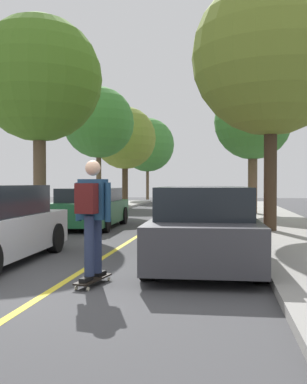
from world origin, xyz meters
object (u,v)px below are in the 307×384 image
street_tree_left_near (99,123)px  street_tree_left_far (125,138)px  street_tree_left_nearest (39,79)px  street_tree_right_near (253,122)px  parked_car_right_nearest (204,226)px  parked_car_left_near (90,208)px  skateboarder (92,211)px  street_tree_right_nearest (271,57)px  parked_car_right_near (212,209)px  skateboard (93,279)px  street_tree_left_farthest (148,145)px

street_tree_left_near → street_tree_left_far: street_tree_left_far is taller
street_tree_left_nearest → street_tree_right_near: 10.01m
parked_car_right_nearest → parked_car_left_near: bearing=124.0°
street_tree_left_nearest → street_tree_left_near: size_ratio=1.13×
parked_car_left_near → skateboarder: bearing=-72.8°
street_tree_right_nearest → skateboarder: (-3.31, -6.95, -4.11)m
parked_car_right_near → street_tree_right_nearest: size_ratio=0.63×
street_tree_right_near → skateboard: size_ratio=6.96×
street_tree_right_near → skateboarder: bearing=-102.8°
skateboard → street_tree_right_nearest: bearing=64.5°
street_tree_left_nearest → skateboarder: (4.29, -8.03, -3.96)m
skateboarder → parked_car_right_nearest: bearing=53.4°
street_tree_left_near → street_tree_left_far: (0.00, 6.13, -0.17)m
street_tree_left_nearest → street_tree_right_near: size_ratio=1.18×
street_tree_left_far → skateboarder: bearing=-78.7°
parked_car_right_nearest → street_tree_left_near: (-5.87, 13.24, 3.88)m
street_tree_right_nearest → skateboard: street_tree_right_nearest is taller
street_tree_left_far → street_tree_right_nearest: 16.42m
skateboarder → street_tree_left_far: bearing=101.3°
street_tree_right_near → parked_car_right_near: bearing=-105.4°
street_tree_right_nearest → skateboard: size_ratio=8.54×
street_tree_left_near → street_tree_right_near: 7.64m
parked_car_right_nearest → street_tree_right_near: 13.03m
parked_car_left_near → street_tree_left_far: (-1.73, 13.22, 3.74)m
street_tree_left_nearest → parked_car_right_near: bearing=2.0°
skateboard → skateboarder: (-0.01, -0.03, 1.02)m
street_tree_left_far → street_tree_right_near: size_ratio=1.04×
street_tree_right_near → street_tree_left_near: bearing=173.6°
parked_car_right_nearest → skateboard: (-1.57, -2.10, -0.62)m
parked_car_right_near → street_tree_left_far: size_ratio=0.74×
street_tree_left_nearest → street_tree_left_farthest: street_tree_left_nearest is taller
street_tree_left_nearest → skateboarder: size_ratio=4.03×
parked_car_left_near → street_tree_left_near: street_tree_left_near is taller
parked_car_right_nearest → street_tree_left_near: size_ratio=0.76×
street_tree_left_far → street_tree_right_nearest: bearing=-62.4°
street_tree_left_farthest → street_tree_right_nearest: size_ratio=0.92×
parked_car_left_near → street_tree_left_far: size_ratio=0.68×
street_tree_left_nearest → skateboarder: 9.93m
parked_car_left_near → skateboarder: (2.56, -8.27, 0.43)m
parked_car_right_near → street_tree_left_farthest: 23.06m
skateboarder → skateboard: bearing=78.9°
parked_car_left_near → street_tree_left_near: bearing=103.7°
street_tree_left_nearest → skateboard: street_tree_left_nearest is taller
parked_car_left_near → street_tree_left_farthest: size_ratio=0.63×
street_tree_left_nearest → street_tree_right_nearest: 7.67m
skateboard → street_tree_right_near: bearing=77.2°
parked_car_left_near → parked_car_right_near: (4.14, -0.03, 0.01)m
street_tree_left_farthest → parked_car_right_nearest: bearing=-78.2°
parked_car_right_nearest → street_tree_left_nearest: size_ratio=0.67×
parked_car_left_near → skateboarder: 8.67m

